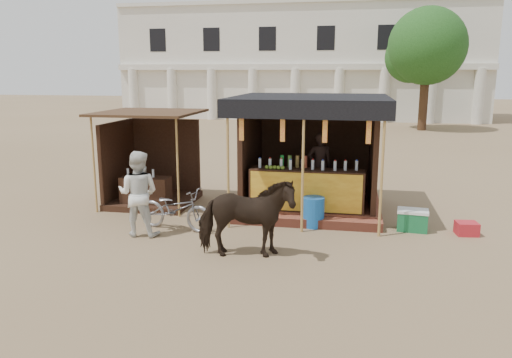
% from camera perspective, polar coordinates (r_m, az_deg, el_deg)
% --- Properties ---
extents(ground, '(120.00, 120.00, 0.00)m').
position_cam_1_polar(ground, '(9.43, -1.86, -8.56)').
color(ground, '#846B4C').
rests_on(ground, ground).
extents(main_stall, '(3.60, 3.61, 2.78)m').
position_cam_1_polar(main_stall, '(12.22, 6.23, 1.16)').
color(main_stall, brown).
rests_on(main_stall, ground).
extents(secondary_stall, '(2.40, 2.40, 2.38)m').
position_cam_1_polar(secondary_stall, '(13.14, -12.31, 0.95)').
color(secondary_stall, '#331D12').
rests_on(secondary_stall, ground).
extents(cow, '(1.88, 1.09, 1.49)m').
position_cam_1_polar(cow, '(9.04, -1.19, -4.49)').
color(cow, black).
rests_on(cow, ground).
extents(motorbike, '(1.83, 0.93, 0.92)m').
position_cam_1_polar(motorbike, '(10.85, -9.19, -3.40)').
color(motorbike, gray).
rests_on(motorbike, ground).
extents(bystander, '(0.89, 0.70, 1.77)m').
position_cam_1_polar(bystander, '(10.53, -13.30, -1.64)').
color(bystander, silver).
rests_on(bystander, ground).
extents(blue_barrel, '(0.50, 0.50, 0.66)m').
position_cam_1_polar(blue_barrel, '(11.03, 6.57, -3.75)').
color(blue_barrel, '#1658A9').
rests_on(blue_barrel, ground).
extents(red_crate, '(0.47, 0.42, 0.27)m').
position_cam_1_polar(red_crate, '(11.34, 22.93, -5.23)').
color(red_crate, '#AD1C25').
rests_on(red_crate, ground).
extents(cooler, '(0.68, 0.51, 0.46)m').
position_cam_1_polar(cooler, '(11.22, 17.44, -4.49)').
color(cooler, '#176737').
rests_on(cooler, ground).
extents(background_building, '(26.00, 7.45, 8.18)m').
position_cam_1_polar(background_building, '(38.76, 5.16, 13.00)').
color(background_building, silver).
rests_on(background_building, ground).
extents(tree, '(4.50, 4.40, 7.00)m').
position_cam_1_polar(tree, '(31.02, 18.58, 13.89)').
color(tree, '#382314').
rests_on(tree, ground).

